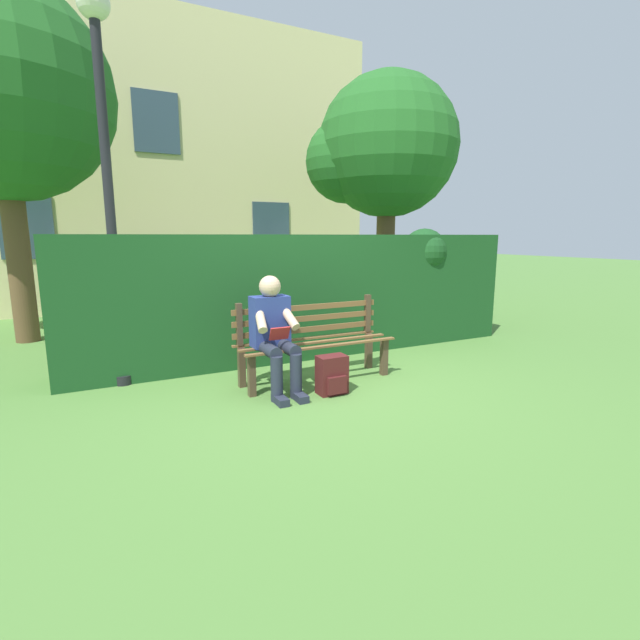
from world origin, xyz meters
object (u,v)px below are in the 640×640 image
person_seated (274,331)px  tree (381,150)px  lamp_post (104,137)px  backpack (332,375)px  park_bench (313,339)px

person_seated → tree: bearing=-137.5°
person_seated → lamp_post: bearing=-33.9°
tree → person_seated: bearing=42.5°
backpack → person_seated: bearing=-36.3°
park_bench → tree: tree is taller
tree → backpack: bearing=50.1°
park_bench → lamp_post: lamp_post is taller
person_seated → backpack: size_ratio=3.00×
park_bench → person_seated: person_seated is taller
person_seated → lamp_post: (1.37, -0.92, 1.89)m
person_seated → lamp_post: size_ratio=0.31×
park_bench → lamp_post: size_ratio=0.45×
tree → lamp_post: 5.08m
park_bench → backpack: size_ratio=4.44×
person_seated → tree: 5.04m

